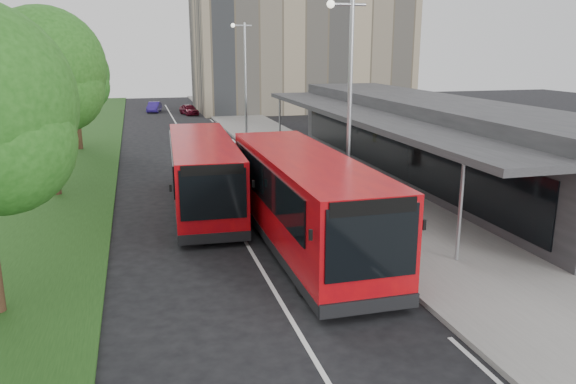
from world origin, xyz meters
name	(u,v)px	position (x,y,z in m)	size (l,w,h in m)	color
ground	(250,249)	(0.00, 0.00, 0.00)	(120.00, 120.00, 0.00)	black
pavement	(278,143)	(6.00, 20.00, 0.07)	(5.00, 80.00, 0.15)	gray
grass_verge	(79,152)	(-7.00, 20.00, 0.05)	(5.00, 80.00, 0.10)	#1C3F14
lane_centre_line	(199,162)	(0.00, 15.00, 0.01)	(0.12, 70.00, 0.01)	silver
kerb_dashes	(242,148)	(3.30, 19.00, 0.01)	(0.12, 56.00, 0.01)	silver
office_block	(300,23)	(14.00, 42.00, 9.00)	(22.00, 12.00, 18.00)	tan
station_building	(428,138)	(10.86, 8.00, 2.04)	(7.70, 26.00, 4.00)	#2B2B2D
tree_mid	(45,76)	(-7.01, 9.05, 5.33)	(5.13, 5.13, 8.25)	black
tree_far	(74,79)	(-7.01, 21.05, 4.59)	(4.45, 4.45, 7.11)	black
lamp_post_near	(348,98)	(4.12, 2.00, 4.72)	(1.44, 0.28, 8.00)	#9CA0A5
lamp_post_far	(244,74)	(4.12, 22.00, 4.72)	(1.44, 0.28, 8.00)	#9CA0A5
bus_main	(305,201)	(1.81, -0.30, 1.60)	(2.99, 11.04, 3.12)	red
bus_second	(203,173)	(-0.86, 5.34, 1.48)	(3.10, 10.31, 2.88)	red
litter_bin	(310,162)	(5.34, 10.41, 0.62)	(0.52, 0.52, 0.94)	#362016
bollard	(261,141)	(4.43, 18.25, 0.58)	(0.14, 0.14, 0.87)	#EBEB0C
car_near	(189,109)	(1.76, 39.29, 0.53)	(1.24, 3.09, 1.05)	#5B0D1E
car_far	(154,107)	(-1.49, 42.69, 0.52)	(1.11, 3.17, 1.05)	navy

